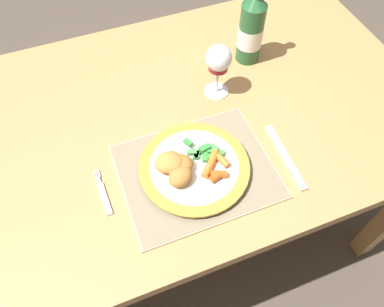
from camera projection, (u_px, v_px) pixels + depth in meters
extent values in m
plane|color=#4C4238|center=(168.00, 230.00, 1.62)|extent=(6.00, 6.00, 0.00)
cube|color=#AD7F4C|center=(154.00, 125.00, 1.03)|extent=(1.56, 0.85, 0.04)
cube|color=#AD7F4C|center=(290.00, 71.00, 1.67)|extent=(0.06, 0.06, 0.70)
cube|color=tan|center=(196.00, 171.00, 0.92)|extent=(0.37, 0.30, 0.01)
cube|color=#807259|center=(196.00, 171.00, 0.91)|extent=(0.36, 0.29, 0.00)
cylinder|color=white|center=(194.00, 168.00, 0.91)|extent=(0.22, 0.22, 0.01)
cylinder|color=olive|center=(194.00, 166.00, 0.90)|extent=(0.27, 0.27, 0.01)
cylinder|color=white|center=(194.00, 166.00, 0.90)|extent=(0.22, 0.22, 0.00)
ellipsoid|color=#A87033|center=(179.00, 177.00, 0.86)|extent=(0.08, 0.07, 0.04)
ellipsoid|color=#B77F3D|center=(168.00, 162.00, 0.88)|extent=(0.08, 0.07, 0.04)
ellipsoid|color=#A87033|center=(180.00, 164.00, 0.88)|extent=(0.08, 0.08, 0.04)
ellipsoid|color=#A87033|center=(177.00, 164.00, 0.88)|extent=(0.07, 0.07, 0.04)
cube|color=#338438|center=(196.00, 153.00, 0.91)|extent=(0.02, 0.02, 0.01)
cube|color=green|center=(203.00, 150.00, 0.92)|extent=(0.03, 0.02, 0.01)
cube|color=green|center=(211.00, 149.00, 0.92)|extent=(0.03, 0.03, 0.01)
cube|color=#338438|center=(204.00, 148.00, 0.91)|extent=(0.03, 0.02, 0.01)
cube|color=#4CA84C|center=(196.00, 155.00, 0.91)|extent=(0.01, 0.02, 0.01)
cube|color=green|center=(207.00, 158.00, 0.91)|extent=(0.02, 0.02, 0.01)
cube|color=#4CA84C|center=(192.00, 152.00, 0.91)|extent=(0.03, 0.02, 0.01)
cube|color=#338438|center=(188.00, 142.00, 0.92)|extent=(0.02, 0.03, 0.01)
cube|color=#338438|center=(196.00, 155.00, 0.91)|extent=(0.02, 0.03, 0.01)
cube|color=#338438|center=(205.00, 157.00, 0.90)|extent=(0.02, 0.03, 0.01)
cube|color=green|center=(215.00, 150.00, 0.91)|extent=(0.02, 0.02, 0.01)
cube|color=#338438|center=(220.00, 152.00, 0.91)|extent=(0.02, 0.02, 0.01)
cylinder|color=orange|center=(213.00, 158.00, 0.90)|extent=(0.04, 0.05, 0.02)
cylinder|color=orange|center=(208.00, 170.00, 0.88)|extent=(0.04, 0.04, 0.02)
cylinder|color=orange|center=(223.00, 161.00, 0.90)|extent=(0.03, 0.04, 0.02)
cylinder|color=#CC5119|center=(216.00, 177.00, 0.87)|extent=(0.03, 0.03, 0.02)
cylinder|color=#CC5119|center=(219.00, 174.00, 0.88)|extent=(0.04, 0.03, 0.02)
cube|color=silver|center=(105.00, 199.00, 0.87)|extent=(0.02, 0.09, 0.01)
cube|color=silver|center=(99.00, 181.00, 0.90)|extent=(0.01, 0.02, 0.01)
cube|color=silver|center=(99.00, 173.00, 0.91)|extent=(0.00, 0.02, 0.00)
cube|color=silver|center=(98.00, 174.00, 0.91)|extent=(0.00, 0.02, 0.00)
cube|color=silver|center=(96.00, 174.00, 0.91)|extent=(0.00, 0.02, 0.00)
cube|color=silver|center=(94.00, 175.00, 0.91)|extent=(0.00, 0.02, 0.00)
cube|color=silver|center=(279.00, 146.00, 0.96)|extent=(0.03, 0.14, 0.00)
cube|color=#B2B2B7|center=(298.00, 178.00, 0.90)|extent=(0.02, 0.07, 0.01)
cylinder|color=silver|center=(216.00, 91.00, 1.07)|extent=(0.07, 0.07, 0.00)
cylinder|color=silver|center=(217.00, 80.00, 1.03)|extent=(0.01, 0.01, 0.08)
ellipsoid|color=silver|center=(219.00, 58.00, 0.97)|extent=(0.07, 0.07, 0.07)
cylinder|color=maroon|center=(218.00, 63.00, 0.98)|extent=(0.05, 0.05, 0.04)
cylinder|color=#23562D|center=(250.00, 33.00, 1.08)|extent=(0.07, 0.07, 0.18)
cone|color=#23562D|center=(256.00, 0.00, 0.99)|extent=(0.07, 0.07, 0.03)
cylinder|color=white|center=(250.00, 36.00, 1.09)|extent=(0.07, 0.07, 0.06)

